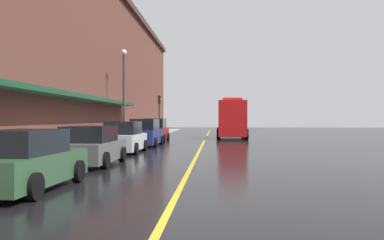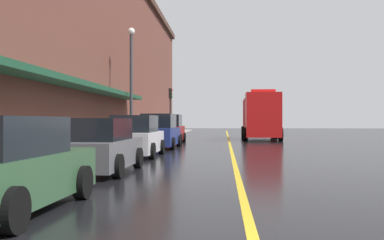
{
  "view_description": "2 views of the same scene",
  "coord_description": "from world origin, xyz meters",
  "px_view_note": "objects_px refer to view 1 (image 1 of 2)",
  "views": [
    {
      "loc": [
        0.94,
        -7.94,
        1.84
      ],
      "look_at": [
        -0.96,
        24.48,
        1.76
      ],
      "focal_mm": 37.6,
      "sensor_mm": 36.0,
      "label": 1
    },
    {
      "loc": [
        -0.37,
        -4.86,
        1.51
      ],
      "look_at": [
        -2.61,
        26.62,
        1.53
      ],
      "focal_mm": 42.11,
      "sensor_mm": 36.0,
      "label": 2
    }
  ],
  "objects_px": {
    "parking_meter_0": "(90,135)",
    "parking_meter_1": "(17,144)",
    "street_lamp_left": "(124,85)",
    "parked_car_1": "(91,147)",
    "parked_car_0": "(26,162)",
    "parked_car_4": "(155,131)",
    "traffic_light_near": "(159,107)",
    "fire_truck": "(232,120)",
    "parked_car_2": "(124,138)",
    "parked_car_3": "(146,133)"
  },
  "relations": [
    {
      "from": "parking_meter_0",
      "to": "parking_meter_1",
      "type": "bearing_deg",
      "value": -90.0
    },
    {
      "from": "street_lamp_left",
      "to": "parked_car_1",
      "type": "bearing_deg",
      "value": -82.24
    },
    {
      "from": "parked_car_0",
      "to": "parked_car_4",
      "type": "height_order",
      "value": "parked_car_4"
    },
    {
      "from": "traffic_light_near",
      "to": "parking_meter_0",
      "type": "bearing_deg",
      "value": -90.14
    },
    {
      "from": "street_lamp_left",
      "to": "parked_car_4",
      "type": "bearing_deg",
      "value": 57.82
    },
    {
      "from": "parked_car_4",
      "to": "parking_meter_1",
      "type": "bearing_deg",
      "value": 176.26
    },
    {
      "from": "parked_car_0",
      "to": "street_lamp_left",
      "type": "bearing_deg",
      "value": 7.38
    },
    {
      "from": "parked_car_0",
      "to": "fire_truck",
      "type": "xyz_separation_m",
      "value": [
        6.45,
        28.53,
        1.03
      ]
    },
    {
      "from": "parked_car_1",
      "to": "parked_car_2",
      "type": "distance_m",
      "value": 5.81
    },
    {
      "from": "parked_car_2",
      "to": "traffic_light_near",
      "type": "distance_m",
      "value": 22.86
    },
    {
      "from": "street_lamp_left",
      "to": "traffic_light_near",
      "type": "relative_size",
      "value": 1.61
    },
    {
      "from": "parked_car_2",
      "to": "parked_car_1",
      "type": "bearing_deg",
      "value": -179.92
    },
    {
      "from": "fire_truck",
      "to": "street_lamp_left",
      "type": "relative_size",
      "value": 1.24
    },
    {
      "from": "parked_car_2",
      "to": "parking_meter_1",
      "type": "distance_m",
      "value": 9.31
    },
    {
      "from": "parked_car_4",
      "to": "fire_truck",
      "type": "bearing_deg",
      "value": -48.62
    },
    {
      "from": "parked_car_0",
      "to": "parked_car_1",
      "type": "relative_size",
      "value": 1.04
    },
    {
      "from": "parking_meter_1",
      "to": "street_lamp_left",
      "type": "xyz_separation_m",
      "value": [
        -0.6,
        17.49,
        3.34
      ]
    },
    {
      "from": "parking_meter_1",
      "to": "parked_car_0",
      "type": "bearing_deg",
      "value": -58.44
    },
    {
      "from": "fire_truck",
      "to": "traffic_light_near",
      "type": "bearing_deg",
      "value": -125.18
    },
    {
      "from": "parked_car_4",
      "to": "fire_truck",
      "type": "height_order",
      "value": "fire_truck"
    },
    {
      "from": "parked_car_4",
      "to": "traffic_light_near",
      "type": "height_order",
      "value": "traffic_light_near"
    },
    {
      "from": "parked_car_3",
      "to": "parked_car_4",
      "type": "bearing_deg",
      "value": 2.28
    },
    {
      "from": "traffic_light_near",
      "to": "parked_car_0",
      "type": "bearing_deg",
      "value": -87.79
    },
    {
      "from": "parked_car_4",
      "to": "street_lamp_left",
      "type": "xyz_separation_m",
      "value": [
        -1.92,
        -3.06,
        3.53
      ]
    },
    {
      "from": "parked_car_3",
      "to": "parking_meter_1",
      "type": "bearing_deg",
      "value": 174.78
    },
    {
      "from": "traffic_light_near",
      "to": "parked_car_4",
      "type": "bearing_deg",
      "value": -83.67
    },
    {
      "from": "parked_car_1",
      "to": "fire_truck",
      "type": "bearing_deg",
      "value": -15.19
    },
    {
      "from": "parked_car_3",
      "to": "traffic_light_near",
      "type": "relative_size",
      "value": 1.1
    },
    {
      "from": "parked_car_0",
      "to": "parking_meter_0",
      "type": "relative_size",
      "value": 3.29
    },
    {
      "from": "parked_car_0",
      "to": "parked_car_3",
      "type": "xyz_separation_m",
      "value": [
        0.12,
        17.17,
        0.12
      ]
    },
    {
      "from": "parked_car_4",
      "to": "parking_meter_0",
      "type": "height_order",
      "value": "parked_car_4"
    },
    {
      "from": "parked_car_4",
      "to": "parked_car_1",
      "type": "bearing_deg",
      "value": 179.92
    },
    {
      "from": "parked_car_1",
      "to": "fire_truck",
      "type": "height_order",
      "value": "fire_truck"
    },
    {
      "from": "parked_car_0",
      "to": "parked_car_3",
      "type": "distance_m",
      "value": 17.17
    },
    {
      "from": "street_lamp_left",
      "to": "traffic_light_near",
      "type": "xyz_separation_m",
      "value": [
        0.66,
        14.43,
        -1.24
      ]
    },
    {
      "from": "parked_car_3",
      "to": "parking_meter_1",
      "type": "height_order",
      "value": "parked_car_3"
    },
    {
      "from": "parking_meter_0",
      "to": "parking_meter_1",
      "type": "distance_m",
      "value": 7.48
    },
    {
      "from": "parked_car_4",
      "to": "street_lamp_left",
      "type": "height_order",
      "value": "street_lamp_left"
    },
    {
      "from": "parked_car_0",
      "to": "parking_meter_1",
      "type": "xyz_separation_m",
      "value": [
        -1.38,
        2.25,
        0.32
      ]
    },
    {
      "from": "parked_car_4",
      "to": "traffic_light_near",
      "type": "relative_size",
      "value": 0.99
    },
    {
      "from": "parked_car_0",
      "to": "parked_car_2",
      "type": "height_order",
      "value": "parked_car_2"
    },
    {
      "from": "parked_car_0",
      "to": "traffic_light_near",
      "type": "distance_m",
      "value": 34.28
    },
    {
      "from": "parked_car_2",
      "to": "street_lamp_left",
      "type": "xyz_separation_m",
      "value": [
        -1.93,
        8.27,
        3.6
      ]
    },
    {
      "from": "parked_car_3",
      "to": "parking_meter_1",
      "type": "xyz_separation_m",
      "value": [
        -1.5,
        -14.92,
        0.2
      ]
    },
    {
      "from": "parked_car_0",
      "to": "parked_car_2",
      "type": "xyz_separation_m",
      "value": [
        -0.05,
        11.46,
        0.06
      ]
    },
    {
      "from": "parked_car_4",
      "to": "fire_truck",
      "type": "distance_m",
      "value": 8.72
    },
    {
      "from": "fire_truck",
      "to": "traffic_light_near",
      "type": "relative_size",
      "value": 2.0
    },
    {
      "from": "parked_car_4",
      "to": "fire_truck",
      "type": "xyz_separation_m",
      "value": [
        6.5,
        5.74,
        0.9
      ]
    },
    {
      "from": "parked_car_3",
      "to": "street_lamp_left",
      "type": "distance_m",
      "value": 4.85
    },
    {
      "from": "parked_car_3",
      "to": "street_lamp_left",
      "type": "bearing_deg",
      "value": 39.72
    }
  ]
}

